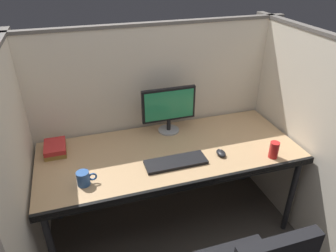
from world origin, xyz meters
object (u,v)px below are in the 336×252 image
at_px(computer_mouse, 221,153).
at_px(book_stack, 55,148).
at_px(desk, 171,157).
at_px(monitor_center, 169,107).
at_px(soda_can, 274,150).
at_px(keyboard_main, 176,162).
at_px(coffee_mug, 84,178).

xyz_separation_m(computer_mouse, book_stack, (-1.14, 0.39, 0.02)).
distance_m(desk, monitor_center, 0.40).
bearing_deg(computer_mouse, soda_can, -20.57).
bearing_deg(keyboard_main, monitor_center, 78.76).
distance_m(computer_mouse, book_stack, 1.20).
xyz_separation_m(keyboard_main, book_stack, (-0.79, 0.39, 0.02)).
bearing_deg(book_stack, monitor_center, 3.11).
relative_size(monitor_center, soda_can, 3.52).
relative_size(desk, computer_mouse, 19.79).
bearing_deg(computer_mouse, keyboard_main, 179.57).
bearing_deg(soda_can, monitor_center, 136.36).
height_order(computer_mouse, coffee_mug, coffee_mug).
height_order(computer_mouse, soda_can, soda_can).
bearing_deg(coffee_mug, monitor_center, 33.93).
height_order(keyboard_main, soda_can, soda_can).
bearing_deg(book_stack, keyboard_main, -26.23).
bearing_deg(soda_can, keyboard_main, 169.17).
distance_m(monitor_center, computer_mouse, 0.55).
relative_size(keyboard_main, computer_mouse, 4.48).
bearing_deg(coffee_mug, keyboard_main, 3.46).
height_order(desk, coffee_mug, coffee_mug).
distance_m(computer_mouse, soda_can, 0.37).
height_order(keyboard_main, book_stack, book_stack).
bearing_deg(desk, soda_can, -22.81).
height_order(desk, soda_can, soda_can).
bearing_deg(computer_mouse, book_stack, 160.89).
bearing_deg(desk, monitor_center, 75.04).
distance_m(computer_mouse, coffee_mug, 0.96).
bearing_deg(monitor_center, desk, -104.96).
xyz_separation_m(desk, monitor_center, (0.08, 0.29, 0.27)).
xyz_separation_m(book_stack, coffee_mug, (0.17, -0.43, 0.01)).
bearing_deg(computer_mouse, coffee_mug, -177.92).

